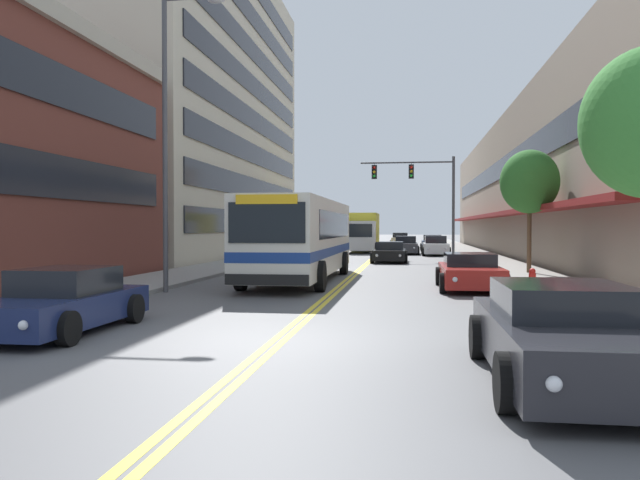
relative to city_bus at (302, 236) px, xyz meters
name	(u,v)px	position (x,y,z in m)	size (l,w,h in m)	color
ground_plane	(378,254)	(1.77, 24.24, -1.74)	(240.00, 240.00, 0.00)	#565659
sidewalk_left	(288,252)	(-5.29, 24.24, -1.68)	(3.11, 106.00, 0.13)	gray
sidewalk_right	(472,254)	(8.82, 24.24, -1.68)	(3.11, 106.00, 0.13)	gray
centre_line	(378,254)	(1.77, 24.24, -1.74)	(0.34, 106.00, 0.01)	yellow
office_tower_left	(176,106)	(-13.08, 20.75, 9.32)	(12.08, 31.83, 22.12)	beige
storefront_row_right	(552,187)	(14.61, 24.24, 3.27)	(9.10, 68.00, 10.03)	gray
city_bus	(302,236)	(0.00, 0.00, 0.00)	(2.92, 11.98, 3.08)	silver
car_navy_parked_left_near	(63,303)	(-2.65, -12.43, -1.16)	(2.01, 4.41, 1.26)	#19234C
car_champagne_parked_left_mid	(314,248)	(-2.51, 19.29, -1.16)	(2.13, 4.45, 1.26)	beige
car_charcoal_parked_right_foreground	(564,336)	(6.17, -15.24, -1.12)	(2.16, 4.85, 1.31)	#232328
car_white_parked_right_mid	(435,246)	(6.04, 22.41, -1.09)	(2.01, 4.81, 1.42)	white
car_red_parked_right_far	(470,272)	(6.13, -2.66, -1.17)	(2.11, 4.71, 1.20)	maroon
car_slate_blue_parked_right_end	(432,243)	(6.10, 30.68, -1.10)	(2.01, 4.63, 1.38)	#475675
car_black_moving_lead	(390,253)	(2.99, 12.90, -1.18)	(2.10, 4.19, 1.21)	black
car_dark_grey_moving_second	(406,246)	(3.87, 24.40, -1.12)	(2.04, 4.88, 1.37)	#38383D
car_beige_moving_third	(400,240)	(3.16, 44.95, -1.08)	(2.12, 4.21, 1.44)	#BCAD89
box_truck	(363,232)	(0.40, 27.38, -0.11)	(2.58, 7.45, 3.21)	white
traffic_signal_mast	(422,186)	(4.92, 17.42, 3.00)	(6.13, 0.38, 6.65)	#47474C
street_lamp_left_near	(172,120)	(-3.30, -5.00, 3.70)	(2.06, 0.28, 9.39)	#47474C
street_tree_right_mid	(530,182)	(9.20, 3.69, 2.24)	(2.46, 2.46, 5.23)	brown
fire_hydrant	(532,281)	(7.72, -4.89, -1.25)	(0.29, 0.21, 0.74)	red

